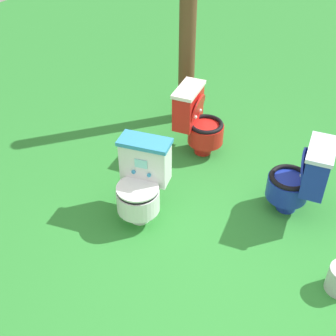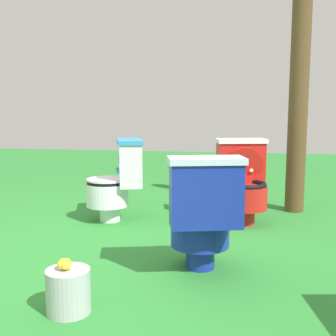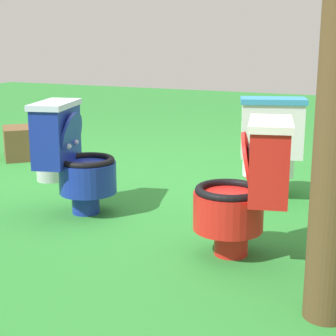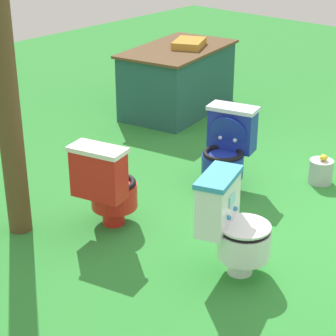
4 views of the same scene
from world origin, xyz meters
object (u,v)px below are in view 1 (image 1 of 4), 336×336
toilet_blue (301,178)px  wooden_post (188,31)px  toilet_white (141,182)px  toilet_red (198,121)px

toilet_blue → wooden_post: wooden_post is taller
toilet_blue → toilet_white: size_ratio=1.00×
toilet_red → toilet_white: bearing=-6.0°
toilet_red → wooden_post: size_ratio=0.35×
toilet_blue → toilet_white: bearing=113.9°
toilet_blue → toilet_red: bearing=64.4°
toilet_white → toilet_blue: bearing=-159.7°
toilet_red → wooden_post: 0.97m
toilet_red → toilet_blue: (1.22, -0.24, 0.00)m
toilet_red → toilet_white: (0.15, -1.09, -0.00)m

